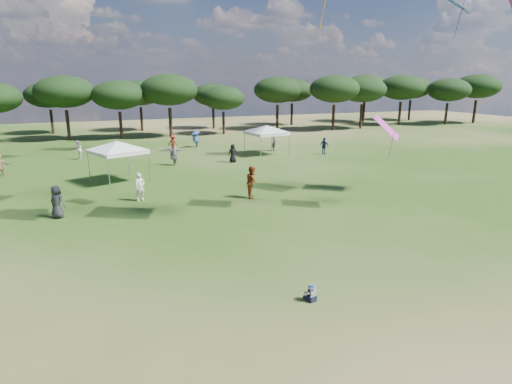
% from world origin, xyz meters
% --- Properties ---
extents(ground, '(140.00, 140.00, 0.00)m').
position_xyz_m(ground, '(0.00, 0.00, 0.00)').
color(ground, '#2E4F17').
rests_on(ground, ground).
extents(tree_line, '(108.78, 17.63, 7.77)m').
position_xyz_m(tree_line, '(2.39, 47.41, 5.42)').
color(tree_line, black).
rests_on(tree_line, ground).
extents(tent_left, '(5.83, 5.83, 3.16)m').
position_xyz_m(tent_left, '(-4.66, 21.28, 2.73)').
color(tent_left, gray).
rests_on(tent_left, ground).
extents(tent_right, '(6.48, 6.48, 3.05)m').
position_xyz_m(tent_right, '(9.19, 27.94, 2.63)').
color(tent_right, gray).
rests_on(tent_right, ground).
extents(toddler, '(0.41, 0.44, 0.57)m').
position_xyz_m(toddler, '(-0.38, 1.89, 0.26)').
color(toddler, black).
rests_on(toddler, ground).
extents(festival_crowd, '(28.88, 22.34, 1.93)m').
position_xyz_m(festival_crowd, '(-1.23, 26.32, 0.87)').
color(festival_crowd, beige).
rests_on(festival_crowd, ground).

